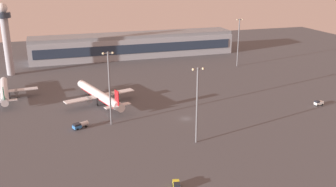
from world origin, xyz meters
TOP-DOWN VIEW (x-y plane):
  - ground_plane at (0.00, 0.00)m, footprint 416.00×416.00m
  - terminal_building at (5.14, 121.89)m, footprint 141.74×22.40m
  - control_tower at (-75.15, 95.96)m, footprint 8.00×8.00m
  - airplane_far_stand at (-31.83, 29.20)m, footprint 33.46×42.58m
  - airplane_near_gate at (-74.64, 50.43)m, footprint 30.79×39.50m
  - maintenance_van at (-20.81, -49.21)m, footprint 2.85×4.48m
  - fuel_truck at (-43.22, 3.18)m, footprint 6.60×4.58m
  - cargo_loader at (63.81, -2.90)m, footprint 4.26×2.25m
  - apron_light_east at (-30.81, 3.47)m, footprint 4.80×0.90m
  - apron_light_west at (-4.20, -22.32)m, footprint 4.80×0.90m
  - apron_light_central at (62.07, 74.59)m, footprint 4.80×0.90m

SIDE VIEW (x-z plane):
  - ground_plane at x=0.00m, z-range 0.00..0.00m
  - maintenance_van at x=-20.81m, z-range 0.05..2.30m
  - cargo_loader at x=63.81m, z-range 0.05..2.30m
  - fuel_truck at x=-43.22m, z-range 0.19..2.54m
  - airplane_near_gate at x=-74.64m, z-range -1.24..8.89m
  - airplane_far_stand at x=-31.83m, z-range -1.36..9.80m
  - terminal_building at x=5.14m, z-range -0.11..16.29m
  - apron_light_west at x=-4.20m, z-range 1.87..29.85m
  - apron_light_east at x=-30.81m, z-range 1.89..31.76m
  - apron_light_central at x=62.07m, z-range 1.90..32.08m
  - control_tower at x=-75.15m, z-range 3.13..44.78m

